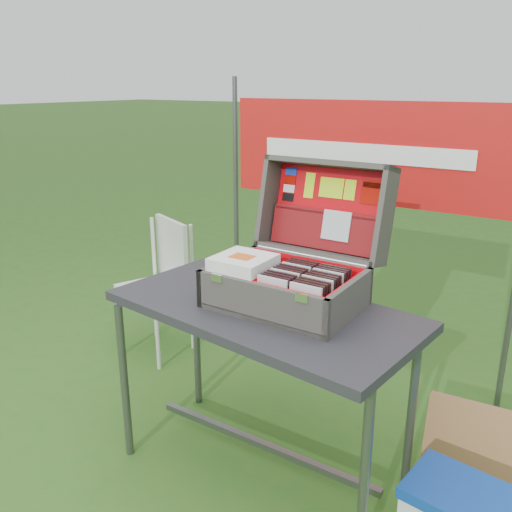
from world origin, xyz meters
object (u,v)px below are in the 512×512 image
Objects in this scene: suitcase at (293,238)px; chair at (154,291)px; table at (263,390)px; cardboard_box at (469,447)px.

suitcase reaches higher than chair.
chair is (-1.17, 0.57, 0.02)m from table.
cardboard_box is (1.96, -0.19, -0.23)m from chair.
table is at bearing -158.91° from cardboard_box.
suitcase is 0.69× the size of chair.
suitcase reaches higher than table.
chair reaches higher than table.
suitcase is at bearing -164.18° from cardboard_box.
chair is at bearing 159.79° from suitcase.
suitcase is at bearing 64.05° from table.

